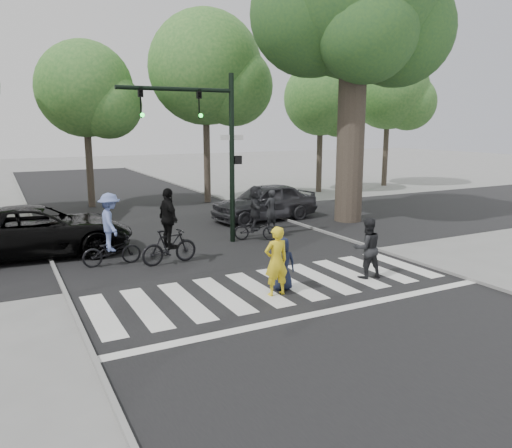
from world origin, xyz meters
The scene contains 21 objects.
ground centered at (0.00, 0.00, 0.00)m, with size 120.00×120.00×0.00m, color gray.
road_stem centered at (0.00, 5.00, 0.01)m, with size 10.00×70.00×0.01m, color black.
road_cross centered at (0.00, 8.00, 0.01)m, with size 70.00×10.00×0.01m, color black.
curb_left centered at (-5.05, 5.00, 0.05)m, with size 0.10×70.00×0.10m, color gray.
curb_right centered at (5.05, 5.00, 0.05)m, with size 0.10×70.00×0.10m, color gray.
crosswalk centered at (0.00, 0.66, 0.01)m, with size 10.00×3.85×0.01m.
traffic_signal centered at (0.35, 6.20, 3.90)m, with size 4.45×0.29×6.00m.
eucalyptus centered at (7.53, 7.67, 9.08)m, with size 8.30×7.20×13.00m.
bg_tree_2 centered at (-1.76, 16.62, 5.78)m, with size 5.04×4.80×8.40m.
bg_tree_3 centered at (4.31, 15.27, 6.94)m, with size 6.30×6.00×10.20m.
bg_tree_4 centered at (12.23, 16.12, 5.64)m, with size 4.83×4.60×8.15m.
bg_tree_5 centered at (18.27, 16.69, 6.36)m, with size 5.67×5.40×9.30m.
pedestrian_woman centered at (-0.31, 0.37, 0.89)m, with size 0.65×0.43×1.78m, color yellow.
pedestrian_child centered at (0.05, 0.66, 0.70)m, with size 0.69×0.45×1.41m, color #151B32.
pedestrian_adult centered at (2.68, 0.47, 0.86)m, with size 0.84×0.65×1.72m, color black.
cyclist_left centered at (-3.40, 5.07, 0.97)m, with size 1.77×1.15×2.24m.
cyclist_mid centered at (-1.78, 4.42, 0.97)m, with size 1.86×1.15×2.37m.
cyclist_right centered at (2.09, 6.05, 0.92)m, with size 1.68×1.55×2.05m.
car_suv centered at (-5.29, 7.35, 0.83)m, with size 2.77×6.00×1.67m, color black.
car_grey centered at (4.27, 9.39, 0.83)m, with size 1.97×4.90×1.67m, color #353539.
bystander_dark centered at (3.52, 7.45, 0.82)m, with size 0.60×0.39×1.64m, color black.
Camera 1 is at (-6.34, -10.09, 4.26)m, focal length 35.00 mm.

